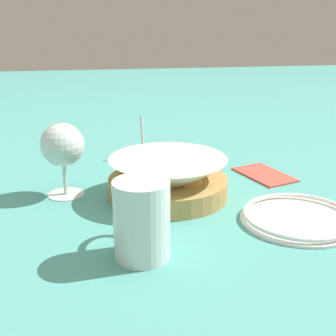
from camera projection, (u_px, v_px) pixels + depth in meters
The scene contains 7 objects.
ground_plane at pixel (176, 198), 0.88m from camera, with size 4.00×4.00×0.00m, color teal.
food_basket at pixel (168, 180), 0.88m from camera, with size 0.23×0.23×0.08m.
sauce_cup at pixel (143, 154), 1.08m from camera, with size 0.07×0.07×0.10m.
wine_glass at pixel (62, 147), 0.87m from camera, with size 0.08×0.08×0.14m.
beer_mug at pixel (142, 222), 0.66m from camera, with size 0.12×0.08×0.12m.
side_plate at pixel (299, 217), 0.78m from camera, with size 0.20×0.20×0.01m.
napkin at pixel (265, 174), 1.00m from camera, with size 0.15×0.12×0.01m.
Camera 1 is at (-0.80, 0.14, 0.34)m, focal length 50.00 mm.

